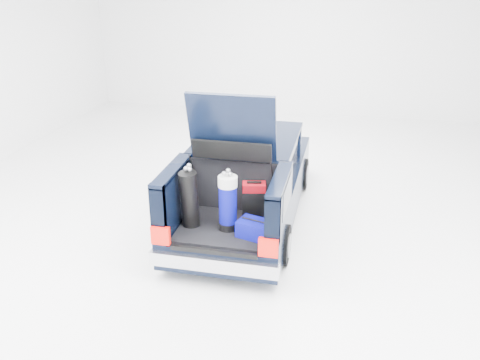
% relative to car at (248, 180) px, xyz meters
% --- Properties ---
extents(ground, '(14.00, 14.00, 0.00)m').
position_rel_car_xyz_m(ground, '(0.00, -0.11, -0.67)').
color(ground, white).
rests_on(ground, ground).
extents(car, '(1.87, 4.65, 2.47)m').
position_rel_car_xyz_m(car, '(0.00, 0.00, 0.00)').
color(car, black).
rests_on(car, ground).
extents(red_suitcase, '(0.38, 0.29, 0.56)m').
position_rel_car_xyz_m(red_suitcase, '(0.34, -1.19, 0.19)').
color(red_suitcase, maroon).
rests_on(red_suitcase, car).
extents(black_golf_bag, '(0.31, 0.36, 0.94)m').
position_rel_car_xyz_m(black_golf_bag, '(-0.50, -1.68, 0.35)').
color(black_golf_bag, black).
rests_on(black_golf_bag, car).
extents(blue_golf_bag, '(0.33, 0.33, 0.91)m').
position_rel_car_xyz_m(blue_golf_bag, '(0.05, -1.65, 0.34)').
color(blue_golf_bag, black).
rests_on(blue_golf_bag, car).
extents(blue_duffel, '(0.56, 0.44, 0.26)m').
position_rel_car_xyz_m(blue_duffel, '(0.49, -1.80, 0.05)').
color(blue_duffel, '#050578').
rests_on(blue_duffel, car).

